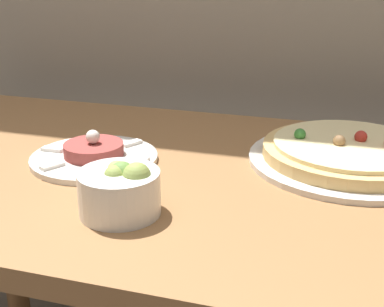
# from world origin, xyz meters

# --- Properties ---
(dining_table) EXTENTS (1.33, 0.68, 0.78)m
(dining_table) POSITION_xyz_m (0.00, 0.34, 0.67)
(dining_table) COLOR olive
(dining_table) RESTS_ON ground_plane
(pizza_plate) EXTENTS (0.34, 0.34, 0.06)m
(pizza_plate) POSITION_xyz_m (0.24, 0.45, 0.80)
(pizza_plate) COLOR silver
(pizza_plate) RESTS_ON dining_table
(tartare_plate) EXTENTS (0.22, 0.22, 0.06)m
(tartare_plate) POSITION_xyz_m (-0.18, 0.34, 0.79)
(tartare_plate) COLOR silver
(tartare_plate) RESTS_ON dining_table
(small_bowl) EXTENTS (0.11, 0.11, 0.08)m
(small_bowl) POSITION_xyz_m (-0.06, 0.17, 0.82)
(small_bowl) COLOR white
(small_bowl) RESTS_ON dining_table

